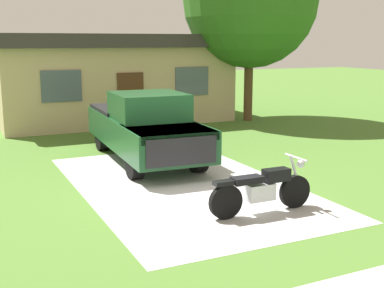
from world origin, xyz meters
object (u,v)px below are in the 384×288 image
at_px(shade_tree, 250,0).
at_px(neighbor_house, 111,77).
at_px(motorcycle, 262,189).
at_px(pickup_truck, 144,126).

relative_size(shade_tree, neighbor_house, 0.79).
height_order(motorcycle, pickup_truck, pickup_truck).
distance_m(motorcycle, shade_tree, 12.41).
bearing_deg(neighbor_house, shade_tree, -26.83).
bearing_deg(pickup_truck, motorcycle, -84.60).
distance_m(shade_tree, neighbor_house, 6.45).
bearing_deg(motorcycle, shade_tree, 59.79).
xyz_separation_m(motorcycle, neighbor_house, (0.77, 12.61, 1.32)).
relative_size(motorcycle, pickup_truck, 0.39).
bearing_deg(motorcycle, neighbor_house, 86.51).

